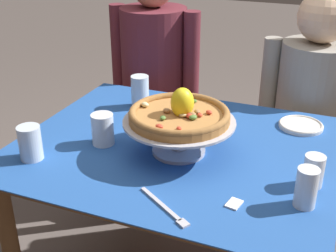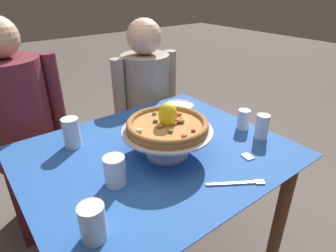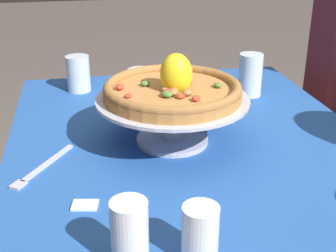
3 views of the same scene
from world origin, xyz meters
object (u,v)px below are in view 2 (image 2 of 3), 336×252
object	(u,v)px
water_glass_side_right	(243,121)
side_plate	(179,106)
pizza_stand	(167,137)
sugar_packet	(248,157)
dinner_fork	(239,183)
water_glass_front_left	(93,224)
pizza	(167,124)
water_glass_front_right	(262,128)
diner_left	(24,140)
water_glass_side_left	(115,172)
diner_right	(147,112)
water_glass_back_left	(72,134)

from	to	relation	value
water_glass_side_right	side_plate	world-z (taller)	water_glass_side_right
pizza_stand	sugar_packet	bearing A→B (deg)	-41.89
water_glass_side_right	dinner_fork	bearing A→B (deg)	-142.42
water_glass_front_left	water_glass_side_right	bearing A→B (deg)	11.68
side_plate	dinner_fork	distance (m)	0.72
pizza	water_glass_front_left	size ratio (longest dim) A/B	2.88
water_glass_front_right	sugar_packet	size ratio (longest dim) A/B	2.31
water_glass_side_right	sugar_packet	bearing A→B (deg)	-136.14
diner_left	pizza_stand	bearing A→B (deg)	-60.65
water_glass_side_left	side_plate	bearing A→B (deg)	32.27
water_glass_side_right	water_glass_side_left	bearing A→B (deg)	179.91
side_plate	dinner_fork	bearing A→B (deg)	-112.43
sugar_packet	pizza_stand	bearing A→B (deg)	138.11
water_glass_side_right	diner_right	distance (m)	0.78
water_glass_side_left	diner_right	xyz separation A→B (m)	(0.63, 0.75, -0.21)
water_glass_back_left	water_glass_side_right	bearing A→B (deg)	-25.71
pizza_stand	water_glass_side_left	bearing A→B (deg)	-171.19
diner_right	pizza	bearing A→B (deg)	-117.26
water_glass_side_left	side_plate	distance (m)	0.74
water_glass_back_left	diner_left	world-z (taller)	diner_left
side_plate	water_glass_front_right	bearing A→B (deg)	-82.20
water_glass_front_left	sugar_packet	xyz separation A→B (m)	(0.68, -0.00, -0.05)
water_glass_front_left	pizza_stand	bearing A→B (deg)	27.23
side_plate	dinner_fork	xyz separation A→B (m)	(-0.28, -0.67, -0.01)
pizza	water_glass_front_left	xyz separation A→B (m)	(-0.43, -0.22, -0.09)
pizza	sugar_packet	world-z (taller)	pizza
dinner_fork	diner_right	xyz separation A→B (m)	(0.28, 1.02, -0.17)
water_glass_side_left	water_glass_side_right	world-z (taller)	water_glass_side_left
diner_left	water_glass_back_left	bearing A→B (deg)	-73.45
sugar_packet	diner_left	size ratio (longest dim) A/B	0.04
water_glass_front_right	diner_left	bearing A→B (deg)	133.28
pizza_stand	water_glass_side_left	world-z (taller)	pizza_stand
water_glass_side_left	sugar_packet	world-z (taller)	water_glass_side_left
water_glass_side_left	water_glass_back_left	size ratio (longest dim) A/B	0.83
water_glass_back_left	sugar_packet	xyz separation A→B (m)	(0.54, -0.53, -0.05)
dinner_fork	diner_left	world-z (taller)	diner_left
water_glass_side_left	diner_right	distance (m)	1.00
pizza_stand	diner_right	size ratio (longest dim) A/B	0.31
water_glass_side_left	diner_left	size ratio (longest dim) A/B	0.09
pizza	water_glass_side_left	size ratio (longest dim) A/B	3.00
water_glass_front_left	side_plate	distance (m)	0.98
water_glass_front_right	side_plate	world-z (taller)	water_glass_front_right
water_glass_front_left	water_glass_side_right	size ratio (longest dim) A/B	1.17
pizza	water_glass_back_left	bearing A→B (deg)	133.38
dinner_fork	diner_left	bearing A→B (deg)	115.30
water_glass_back_left	side_plate	world-z (taller)	water_glass_back_left
water_glass_front_right	water_glass_side_right	size ratio (longest dim) A/B	1.18
sugar_packet	water_glass_front_left	bearing A→B (deg)	179.90
water_glass_front_right	dinner_fork	xyz separation A→B (m)	(-0.34, -0.16, -0.05)
sugar_packet	water_glass_side_left	bearing A→B (deg)	160.55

